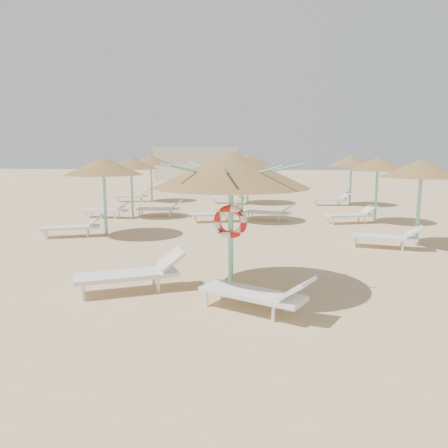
# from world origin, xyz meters

# --- Properties ---
(ground) EXTENTS (120.00, 120.00, 0.00)m
(ground) POSITION_xyz_m (0.00, 0.00, 0.00)
(ground) COLOR tan
(ground) RESTS_ON ground
(main_palapa) EXTENTS (3.21, 3.21, 2.88)m
(main_palapa) POSITION_xyz_m (0.36, 0.05, 2.50)
(main_palapa) COLOR #7CD7C0
(main_palapa) RESTS_ON ground
(lounger_main_a) EXTENTS (2.32, 1.55, 0.81)m
(lounger_main_a) POSITION_xyz_m (-1.63, -0.31, 0.39)
(lounger_main_a) COLOR white
(lounger_main_a) RESTS_ON ground
(lounger_main_b) EXTENTS (2.15, 1.51, 0.76)m
(lounger_main_b) POSITION_xyz_m (0.98, -1.30, 0.36)
(lounger_main_b) COLOR white
(lounger_main_b) RESTS_ON ground
(palapa_field) EXTENTS (14.65, 13.71, 2.72)m
(palapa_field) POSITION_xyz_m (0.00, 11.07, 2.30)
(palapa_field) COLOR #7CD7C0
(palapa_field) RESTS_ON ground
(service_hut) EXTENTS (8.40, 4.40, 3.25)m
(service_hut) POSITION_xyz_m (-6.00, 35.00, 1.64)
(service_hut) COLOR silver
(service_hut) RESTS_ON ground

